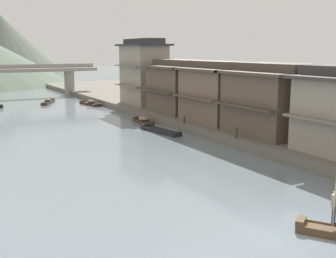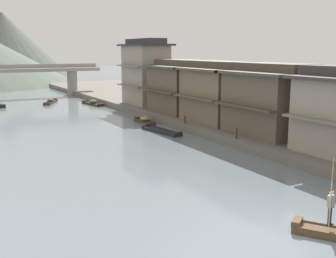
{
  "view_description": "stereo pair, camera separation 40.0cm",
  "coord_description": "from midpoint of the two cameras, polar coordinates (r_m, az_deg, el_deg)",
  "views": [
    {
      "loc": [
        -13.88,
        -12.54,
        7.96
      ],
      "look_at": [
        2.93,
        17.9,
        1.45
      ],
      "focal_mm": 44.85,
      "sensor_mm": 36.0,
      "label": 1
    },
    {
      "loc": [
        -13.53,
        -12.73,
        7.96
      ],
      "look_at": [
        2.93,
        17.9,
        1.45
      ],
      "focal_mm": 44.85,
      "sensor_mm": 36.0,
      "label": 2
    }
  ],
  "objects": [
    {
      "name": "ground_plane",
      "position": [
        20.27,
        17.35,
        -13.03
      ],
      "size": [
        400.0,
        400.0,
        0.0
      ],
      "primitive_type": "plane",
      "color": "slate"
    },
    {
      "name": "house_waterfront_narrow",
      "position": [
        43.34,
        6.75,
        4.99
      ],
      "size": [
        6.77,
        8.08,
        6.14
      ],
      "color": "#75604C",
      "rests_on": "riverbank_right"
    },
    {
      "name": "house_waterfront_far",
      "position": [
        50.02,
        1.63,
        5.8
      ],
      "size": [
        7.13,
        8.3,
        6.14
      ],
      "color": "brown",
      "rests_on": "riverbank_right"
    },
    {
      "name": "boatman_person",
      "position": [
        19.58,
        21.18,
        -9.26
      ],
      "size": [
        0.53,
        0.36,
        3.04
      ],
      "color": "black",
      "rests_on": "boat_foreground_poled"
    },
    {
      "name": "house_waterfront_end",
      "position": [
        57.04,
        -3.55,
        7.7
      ],
      "size": [
        5.33,
        7.76,
        8.74
      ],
      "color": "gray",
      "rests_on": "riverbank_right"
    },
    {
      "name": "boat_moored_nearest",
      "position": [
        67.1,
        -16.16,
        3.58
      ],
      "size": [
        3.31,
        5.45,
        0.73
      ],
      "color": "#423328",
      "rests_on": "ground"
    },
    {
      "name": "boat_midriver_drifting",
      "position": [
        46.74,
        -3.61,
        1.14
      ],
      "size": [
        1.23,
        4.04,
        0.78
      ],
      "color": "#423328",
      "rests_on": "ground"
    },
    {
      "name": "riverbank_right",
      "position": [
        52.65,
        6.11,
        2.28
      ],
      "size": [
        18.0,
        110.0,
        0.78
      ],
      "primitive_type": "cube",
      "color": "#6B665B",
      "rests_on": "ground"
    },
    {
      "name": "house_waterfront_tall",
      "position": [
        37.39,
        13.56,
        3.89
      ],
      "size": [
        6.7,
        8.21,
        6.14
      ],
      "color": "brown",
      "rests_on": "riverbank_right"
    },
    {
      "name": "stone_bridge",
      "position": [
        77.18,
        -18.78,
        6.86
      ],
      "size": [
        24.65,
        2.4,
        5.61
      ],
      "color": "gray",
      "rests_on": "ground"
    },
    {
      "name": "boat_moored_second",
      "position": [
        41.34,
        -1.3,
        -0.29
      ],
      "size": [
        1.82,
        5.68,
        0.46
      ],
      "color": "#232326",
      "rests_on": "ground"
    },
    {
      "name": "boat_moored_third",
      "position": [
        63.64,
        -10.66,
        3.47
      ],
      "size": [
        1.8,
        5.52,
        0.77
      ],
      "color": "#33281E",
      "rests_on": "ground"
    },
    {
      "name": "mooring_post_dock_far",
      "position": [
        42.05,
        1.94,
        1.28
      ],
      "size": [
        0.2,
        0.2,
        0.72
      ],
      "primitive_type": "cylinder",
      "color": "#473828",
      "rests_on": "riverbank_right"
    },
    {
      "name": "mooring_post_dock_mid",
      "position": [
        35.23,
        8.94,
        -0.54
      ],
      "size": [
        0.2,
        0.2,
        0.89
      ],
      "primitive_type": "cylinder",
      "color": "#473828",
      "rests_on": "riverbank_right"
    }
  ]
}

